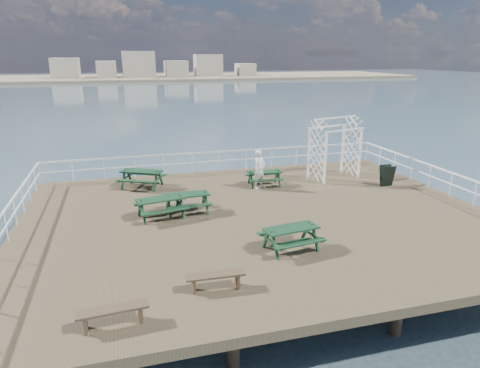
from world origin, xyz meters
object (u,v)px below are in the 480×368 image
object	(u,v)px
picnic_table_b	(142,175)
flat_bench_far	(216,278)
person	(259,169)
picnic_table_c	(264,175)
trellis_arbor	(335,151)
flat_bench_near	(113,313)
picnic_table_e	(291,233)
picnic_table_a	(161,203)
picnic_table_d	(187,199)

from	to	relation	value
picnic_table_b	flat_bench_far	size ratio (longest dim) A/B	1.51
picnic_table_b	person	distance (m)	5.49
picnic_table_c	trellis_arbor	xyz separation A→B (m)	(3.82, 0.36, 0.87)
picnic_table_c	flat_bench_near	xyz separation A→B (m)	(-6.89, -9.54, -0.15)
picnic_table_e	picnic_table_c	bearing A→B (deg)	70.00
picnic_table_a	flat_bench_near	distance (m)	6.87
picnic_table_b	flat_bench_near	xyz separation A→B (m)	(-1.27, -10.76, -0.24)
flat_bench_near	picnic_table_b	bearing A→B (deg)	78.89
picnic_table_c	picnic_table_d	distance (m)	4.84
picnic_table_b	trellis_arbor	distance (m)	9.51
flat_bench_near	flat_bench_far	bearing A→B (deg)	15.38
flat_bench_far	person	distance (m)	9.10
picnic_table_a	picnic_table_d	world-z (taller)	picnic_table_a
flat_bench_far	trellis_arbor	xyz separation A→B (m)	(8.09, 8.95, 1.03)
picnic_table_a	person	distance (m)	5.40
picnic_table_b	picnic_table_e	size ratio (longest dim) A/B	1.23
flat_bench_near	flat_bench_far	distance (m)	2.78
picnic_table_a	person	bearing A→B (deg)	17.35
flat_bench_far	trellis_arbor	distance (m)	12.11
picnic_table_c	picnic_table_d	world-z (taller)	picnic_table_d
trellis_arbor	person	world-z (taller)	trellis_arbor
picnic_table_e	flat_bench_near	world-z (taller)	picnic_table_e
picnic_table_a	flat_bench_far	world-z (taller)	picnic_table_a
person	picnic_table_d	bearing A→B (deg)	-177.54
picnic_table_b	picnic_table_d	world-z (taller)	picnic_table_b
person	picnic_table_c	bearing A→B (deg)	17.65
picnic_table_c	picnic_table_e	xyz separation A→B (m)	(-1.42, -6.85, 0.05)
flat_bench_near	picnic_table_d	bearing A→B (deg)	63.77
picnic_table_d	person	distance (m)	4.34
flat_bench_far	picnic_table_d	bearing A→B (deg)	90.48
picnic_table_d	person	world-z (taller)	person
picnic_table_a	flat_bench_far	bearing A→B (deg)	-91.61
picnic_table_d	picnic_table_c	bearing A→B (deg)	30.91
picnic_table_e	trellis_arbor	size ratio (longest dim) A/B	0.63
picnic_table_a	picnic_table_b	bearing A→B (deg)	86.15
flat_bench_near	flat_bench_far	world-z (taller)	flat_bench_near
picnic_table_a	picnic_table_e	distance (m)	5.43
trellis_arbor	picnic_table_d	bearing A→B (deg)	-174.19
picnic_table_d	trellis_arbor	size ratio (longest dim) A/B	0.58
picnic_table_d	flat_bench_near	size ratio (longest dim) A/B	1.08
picnic_table_b	trellis_arbor	bearing A→B (deg)	21.34
picnic_table_d	flat_bench_near	world-z (taller)	picnic_table_d
picnic_table_c	person	xyz separation A→B (m)	(-0.38, -0.39, 0.41)
picnic_table_e	trellis_arbor	bearing A→B (deg)	45.67
picnic_table_b	picnic_table_c	distance (m)	5.75
picnic_table_e	picnic_table_d	bearing A→B (deg)	113.83
picnic_table_b	person	size ratio (longest dim) A/B	1.31
picnic_table_b	picnic_table_e	xyz separation A→B (m)	(4.20, -8.08, -0.05)
flat_bench_far	picnic_table_b	bearing A→B (deg)	99.91
picnic_table_b	flat_bench_near	bearing A→B (deg)	-70.12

